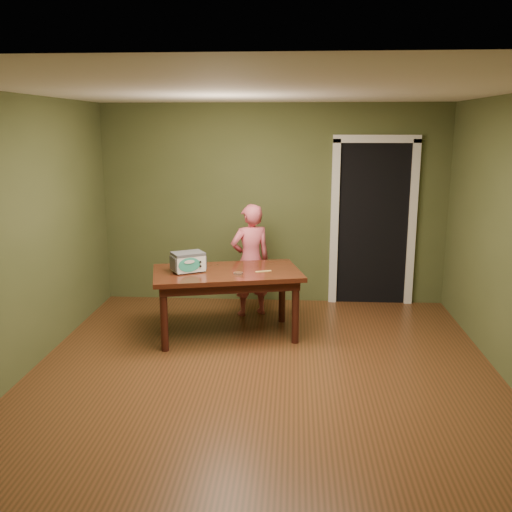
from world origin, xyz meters
name	(u,v)px	position (x,y,z in m)	size (l,w,h in m)	color
floor	(262,379)	(0.00, 0.00, 0.00)	(5.00, 5.00, 0.00)	brown
room_shell	(263,197)	(0.00, 0.00, 1.71)	(4.52, 5.02, 2.61)	#4C532C
doorway	(370,221)	(1.30, 2.78, 1.06)	(1.10, 0.66, 2.25)	black
dining_table	(227,280)	(-0.46, 1.12, 0.65)	(1.76, 1.24, 0.75)	#38180C
toy_oven	(188,261)	(-0.87, 1.05, 0.87)	(0.41, 0.37, 0.22)	#4C4F54
baking_pan	(238,273)	(-0.32, 0.98, 0.76)	(0.10, 0.10, 0.02)	silver
spatula	(263,271)	(-0.05, 1.11, 0.75)	(0.18, 0.03, 0.01)	#DEBE60
child	(251,260)	(-0.25, 1.88, 0.70)	(0.51, 0.33, 1.39)	#D25664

